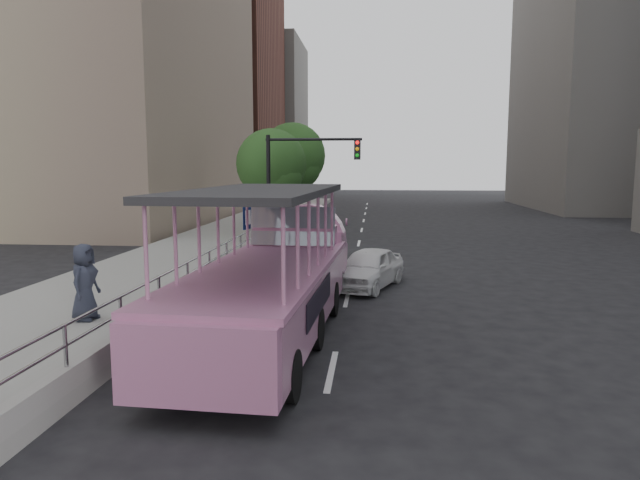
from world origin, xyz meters
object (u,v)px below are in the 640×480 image
(car, at_px, (368,268))
(street_tree_near, at_px, (273,167))
(duck_boat, at_px, (276,279))
(parking_sign, at_px, (247,232))
(traffic_signal, at_px, (295,174))
(pedestrian_far, at_px, (85,282))
(street_tree_far, at_px, (294,158))

(car, distance_m, street_tree_near, 11.89)
(duck_boat, height_order, street_tree_near, street_tree_near)
(parking_sign, bearing_deg, traffic_signal, 81.23)
(street_tree_near, bearing_deg, duck_boat, -79.68)
(car, bearing_deg, duck_boat, -92.87)
(pedestrian_far, bearing_deg, traffic_signal, -10.46)
(street_tree_near, xyz_separation_m, street_tree_far, (0.20, 6.00, 0.49))
(duck_boat, height_order, car, duck_boat)
(car, distance_m, street_tree_far, 17.41)
(duck_boat, relative_size, car, 2.79)
(parking_sign, relative_size, traffic_signal, 0.48)
(pedestrian_far, relative_size, parking_sign, 0.71)
(pedestrian_far, distance_m, traffic_signal, 13.13)
(street_tree_near, bearing_deg, traffic_signal, -65.02)
(traffic_signal, bearing_deg, duck_boat, -84.22)
(street_tree_far, bearing_deg, duck_boat, -83.05)
(parking_sign, distance_m, traffic_signal, 6.07)
(street_tree_near, bearing_deg, pedestrian_far, -95.67)
(car, bearing_deg, parking_sign, -177.01)
(duck_boat, distance_m, street_tree_far, 21.83)
(duck_boat, bearing_deg, parking_sign, 108.33)
(pedestrian_far, bearing_deg, street_tree_near, -1.88)
(duck_boat, bearing_deg, street_tree_far, 96.95)
(car, bearing_deg, pedestrian_far, -119.84)
(parking_sign, distance_m, street_tree_far, 15.38)
(duck_boat, bearing_deg, traffic_signal, 95.78)
(car, bearing_deg, street_tree_far, 125.35)
(car, xyz_separation_m, pedestrian_far, (-6.48, -5.60, 0.56))
(parking_sign, xyz_separation_m, street_tree_near, (-0.72, 9.13, 2.22))
(duck_boat, relative_size, street_tree_far, 1.60)
(pedestrian_far, xyz_separation_m, parking_sign, (2.30, 6.82, 0.40))
(traffic_signal, height_order, street_tree_far, street_tree_far)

